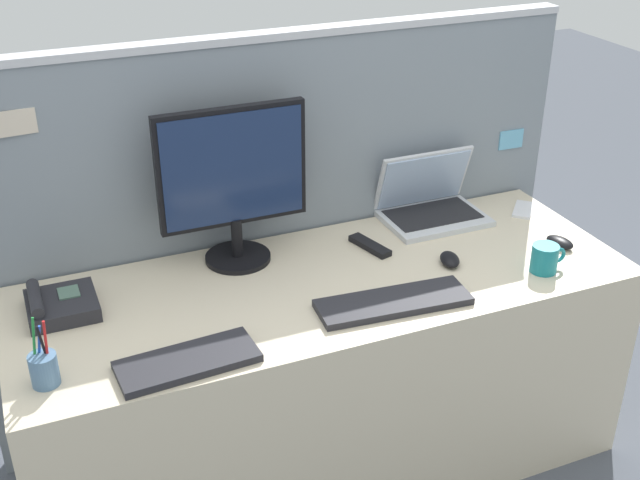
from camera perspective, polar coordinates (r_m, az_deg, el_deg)
name	(u,v)px	position (r m, az deg, el deg)	size (l,w,h in m)	color
ground_plane	(326,459)	(2.93, 0.39, -15.27)	(10.00, 10.00, 0.00)	#4C515B
desk	(326,376)	(2.69, 0.42, -9.60)	(1.93, 0.70, 0.73)	beige
cubicle_divider	(282,233)	(2.81, -2.69, 0.50)	(2.08, 0.08, 1.41)	gray
desktop_monitor	(233,178)	(2.50, -6.19, 4.41)	(0.47, 0.21, 0.51)	black
laptop	(429,202)	(2.89, 7.76, 2.70)	(0.36, 0.26, 0.24)	silver
desk_phone	(59,305)	(2.44, -18.00, -4.38)	(0.20, 0.20, 0.08)	#232328
keyboard_main	(188,362)	(2.15, -9.36, -8.50)	(0.37, 0.15, 0.02)	#232328
keyboard_spare	(393,302)	(2.37, 5.22, -4.41)	(0.46, 0.14, 0.02)	#232328
computer_mouse_right_hand	(450,259)	(2.61, 9.18, -1.37)	(0.06, 0.10, 0.03)	black
computer_mouse_left_hand	(560,242)	(2.80, 16.64, -0.15)	(0.06, 0.10, 0.03)	black
pen_cup	(44,368)	(2.15, -18.98, -8.60)	(0.07, 0.07, 0.18)	#4C7093
cell_phone_white_slab	(523,210)	(3.02, 14.21, 2.10)	(0.06, 0.14, 0.01)	silver
tv_remote	(370,246)	(2.68, 3.55, -0.41)	(0.04, 0.17, 0.02)	black
coffee_mug	(545,258)	(2.62, 15.67, -1.26)	(0.12, 0.08, 0.09)	#197A84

